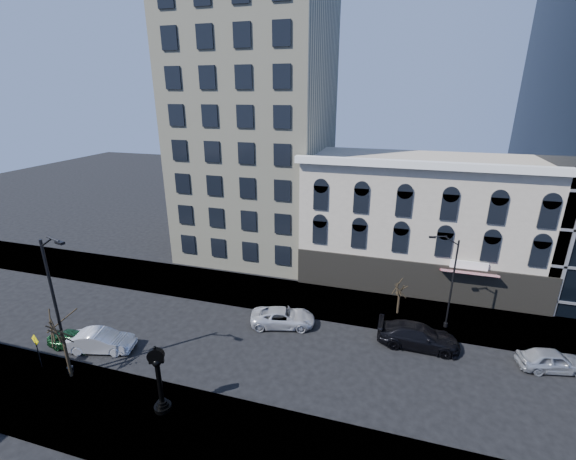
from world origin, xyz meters
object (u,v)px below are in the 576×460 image
(car_near_b, at_px, (101,341))
(street_clock, at_px, (159,382))
(street_lamp_near, at_px, (55,272))
(car_near_a, at_px, (75,340))
(warning_sign, at_px, (36,345))

(car_near_b, bearing_deg, street_clock, -130.14)
(street_lamp_near, relative_size, car_near_a, 2.61)
(street_lamp_near, bearing_deg, warning_sign, -168.68)
(street_clock, bearing_deg, street_lamp_near, 150.38)
(car_near_a, bearing_deg, street_clock, -114.73)
(street_clock, bearing_deg, car_near_a, 137.67)
(warning_sign, height_order, car_near_a, warning_sign)
(warning_sign, distance_m, car_near_a, 2.88)
(street_lamp_near, xyz_separation_m, warning_sign, (-3.02, 0.01, -5.80))
(warning_sign, xyz_separation_m, car_near_b, (2.47, 2.84, -1.13))
(street_clock, distance_m, warning_sign, 10.04)
(street_clock, distance_m, car_near_a, 10.30)
(street_clock, bearing_deg, car_near_b, 131.12)
(street_clock, height_order, car_near_b, street_clock)
(street_lamp_near, bearing_deg, car_near_b, 112.50)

